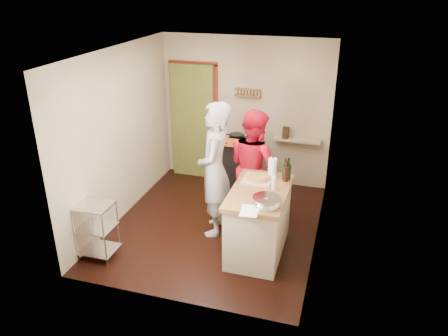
{
  "coord_description": "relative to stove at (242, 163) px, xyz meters",
  "views": [
    {
      "loc": [
        1.76,
        -5.47,
        3.51
      ],
      "look_at": [
        0.13,
        0.0,
        0.97
      ],
      "focal_mm": 35.0,
      "sensor_mm": 36.0,
      "label": 1
    }
  ],
  "objects": [
    {
      "name": "back_wall",
      "position": [
        -0.69,
        0.36,
        0.68
      ],
      "size": [
        3.0,
        0.44,
        2.6
      ],
      "color": "tan",
      "rests_on": "ground"
    },
    {
      "name": "floor",
      "position": [
        -0.05,
        -1.42,
        -0.45
      ],
      "size": [
        3.5,
        3.5,
        0.0
      ],
      "primitive_type": "plane",
      "color": "black",
      "rests_on": "ground"
    },
    {
      "name": "island",
      "position": [
        0.71,
        -1.9,
        0.04
      ],
      "size": [
        0.73,
        1.35,
        1.25
      ],
      "color": "#BAB29E",
      "rests_on": "ground"
    },
    {
      "name": "stove",
      "position": [
        0.0,
        0.0,
        0.0
      ],
      "size": [
        0.6,
        0.63,
        1.0
      ],
      "color": "black",
      "rests_on": "ground"
    },
    {
      "name": "person_stripe",
      "position": [
        -0.02,
        -1.56,
        0.53
      ],
      "size": [
        0.59,
        0.79,
        1.97
      ],
      "primitive_type": "imported",
      "rotation": [
        0.0,
        0.0,
        -1.39
      ],
      "color": "#AEAEB3",
      "rests_on": "ground"
    },
    {
      "name": "ceiling",
      "position": [
        -0.05,
        -1.42,
        2.16
      ],
      "size": [
        3.0,
        3.5,
        0.02
      ],
      "primitive_type": "cube",
      "color": "white",
      "rests_on": "back_wall"
    },
    {
      "name": "left_wall",
      "position": [
        -1.55,
        -1.42,
        0.85
      ],
      "size": [
        0.04,
        3.5,
        2.6
      ],
      "primitive_type": "cube",
      "color": "tan",
      "rests_on": "ground"
    },
    {
      "name": "right_wall",
      "position": [
        1.45,
        -1.42,
        0.85
      ],
      "size": [
        0.04,
        3.5,
        2.6
      ],
      "primitive_type": "cube",
      "color": "tan",
      "rests_on": "ground"
    },
    {
      "name": "wire_shelving",
      "position": [
        -1.33,
        -2.62,
        -0.01
      ],
      "size": [
        0.48,
        0.4,
        0.8
      ],
      "color": "silver",
      "rests_on": "ground"
    },
    {
      "name": "person_red",
      "position": [
        0.43,
        -1.02,
        0.43
      ],
      "size": [
        1.08,
        1.05,
        1.75
      ],
      "primitive_type": "imported",
      "rotation": [
        0.0,
        0.0,
        2.46
      ],
      "color": "red",
      "rests_on": "ground"
    }
  ]
}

